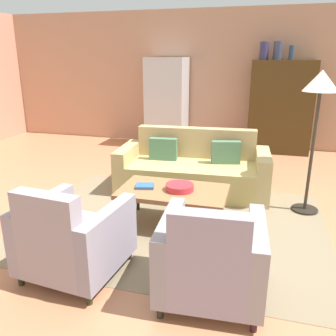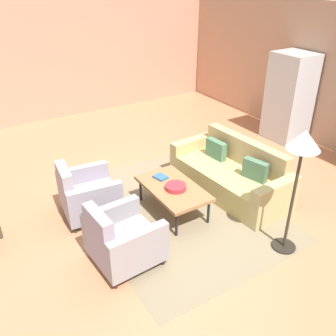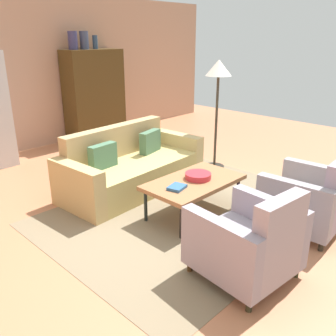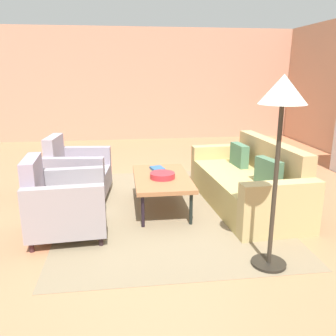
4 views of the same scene
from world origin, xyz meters
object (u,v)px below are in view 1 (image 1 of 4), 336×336
at_px(coffee_table, 173,193).
at_px(cabinet, 280,108).
at_px(armchair_right, 211,262).
at_px(vase_round, 278,51).
at_px(refrigerator, 167,103).
at_px(vase_tall, 264,51).
at_px(floor_lamp, 320,95).
at_px(vase_small, 291,53).
at_px(couch, 193,170).
at_px(book_stack, 145,186).
at_px(fruit_bowl, 180,187).
at_px(armchair_left, 71,241).

xyz_separation_m(coffee_table, cabinet, (1.22, 3.72, 0.50)).
bearing_deg(armchair_right, vase_round, 80.88).
distance_m(coffee_table, vase_round, 4.17).
bearing_deg(refrigerator, vase_tall, 3.00).
bearing_deg(armchair_right, floor_lamp, 62.00).
height_order(vase_small, refrigerator, vase_small).
bearing_deg(armchair_right, couch, 100.91).
relative_size(couch, floor_lamp, 1.25).
distance_m(armchair_right, vase_round, 5.16).
bearing_deg(book_stack, vase_small, 66.18).
relative_size(armchair_right, cabinet, 0.49).
bearing_deg(coffee_table, floor_lamp, 28.69).
xyz_separation_m(fruit_bowl, refrigerator, (-1.15, 3.61, 0.45)).
bearing_deg(refrigerator, vase_small, 2.38).
relative_size(armchair_left, floor_lamp, 0.51).
height_order(armchair_left, refrigerator, refrigerator).
distance_m(coffee_table, book_stack, 0.33).
bearing_deg(couch, floor_lamp, 162.92).
height_order(cabinet, vase_round, vase_round).
bearing_deg(cabinet, vase_small, -2.71).
bearing_deg(vase_tall, vase_round, 0.00).
bearing_deg(floor_lamp, coffee_table, -151.31).
distance_m(armchair_right, vase_tall, 5.14).
distance_m(armchair_left, refrigerator, 4.84).
height_order(coffee_table, floor_lamp, floor_lamp).
height_order(coffee_table, vase_tall, vase_tall).
xyz_separation_m(coffee_table, vase_small, (1.32, 3.71, 1.53)).
xyz_separation_m(book_stack, vase_round, (1.40, 3.74, 1.51)).
xyz_separation_m(couch, floor_lamp, (1.51, -0.36, 1.16)).
xyz_separation_m(coffee_table, refrigerator, (-1.08, 3.61, 0.52)).
bearing_deg(armchair_left, fruit_bowl, 65.41).
relative_size(coffee_table, vase_round, 3.58).
relative_size(book_stack, cabinet, 0.13).
distance_m(couch, refrigerator, 2.73).
xyz_separation_m(vase_round, floor_lamp, (0.43, -2.89, -0.52)).
bearing_deg(refrigerator, book_stack, -78.28).
bearing_deg(armchair_left, vase_small, 74.07).
xyz_separation_m(cabinet, vase_small, (0.10, -0.00, 1.03)).
bearing_deg(floor_lamp, vase_tall, 103.31).
relative_size(book_stack, vase_small, 0.91).
bearing_deg(couch, armchair_left, 72.03).
xyz_separation_m(coffee_table, armchair_left, (-0.61, -1.17, -0.06)).
relative_size(cabinet, vase_small, 6.93).
bearing_deg(fruit_bowl, armchair_right, -65.55).
height_order(armchair_right, book_stack, armchair_right).
distance_m(book_stack, vase_round, 4.26).
xyz_separation_m(fruit_bowl, cabinet, (1.15, 3.72, 0.42)).
relative_size(couch, vase_round, 6.43).
bearing_deg(floor_lamp, refrigerator, 132.87).
bearing_deg(armchair_right, vase_small, 77.98).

